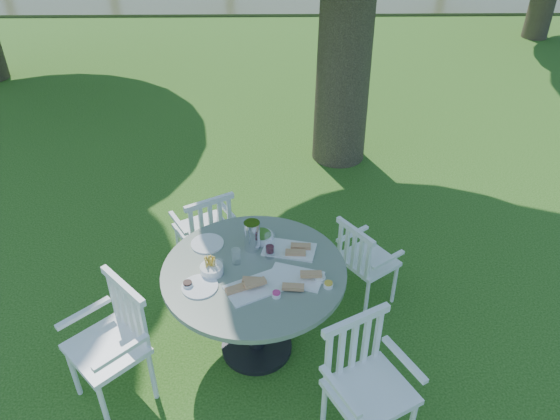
{
  "coord_description": "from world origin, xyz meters",
  "views": [
    {
      "loc": [
        -0.06,
        -3.48,
        3.41
      ],
      "look_at": [
        0.0,
        0.2,
        0.85
      ],
      "focal_mm": 35.0,
      "sensor_mm": 36.0,
      "label": 1
    }
  ],
  "objects": [
    {
      "name": "chair_ne",
      "position": [
        0.67,
        0.0,
        0.49
      ],
      "size": [
        0.57,
        0.57,
        0.83
      ],
      "rotation": [
        0.0,
        0.0,
        -4.09
      ],
      "color": "white",
      "rests_on": "ground"
    },
    {
      "name": "chair_sw",
      "position": [
        -1.14,
        -0.88,
        0.57
      ],
      "size": [
        0.67,
        0.67,
        0.97
      ],
      "rotation": [
        0.0,
        0.0,
        -0.8
      ],
      "color": "white",
      "rests_on": "ground"
    },
    {
      "name": "chair_nw",
      "position": [
        -0.64,
        0.39,
        0.52
      ],
      "size": [
        0.6,
        0.59,
        0.89
      ],
      "rotation": [
        0.0,
        0.0,
        -2.62
      ],
      "color": "white",
      "rests_on": "ground"
    },
    {
      "name": "chair_se",
      "position": [
        0.5,
        -1.23,
        0.57
      ],
      "size": [
        0.65,
        0.63,
        0.97
      ],
      "rotation": [
        0.0,
        0.0,
        0.49
      ],
      "color": "white",
      "rests_on": "ground"
    },
    {
      "name": "tableware",
      "position": [
        -0.22,
        -0.42,
        0.88
      ],
      "size": [
        1.04,
        0.82,
        0.24
      ],
      "color": "white",
      "rests_on": "table"
    },
    {
      "name": "table",
      "position": [
        -0.2,
        -0.51,
        0.66
      ],
      "size": [
        1.33,
        1.33,
        0.83
      ],
      "color": "black",
      "rests_on": "ground"
    },
    {
      "name": "ground",
      "position": [
        0.0,
        0.0,
        0.0
      ],
      "size": [
        140.0,
        140.0,
        0.0
      ],
      "primitive_type": "plane",
      "color": "#19420D",
      "rests_on": "ground"
    }
  ]
}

